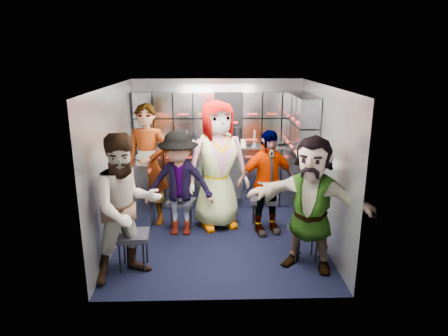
{
  "coord_description": "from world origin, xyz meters",
  "views": [
    {
      "loc": [
        -0.09,
        -5.15,
        2.51
      ],
      "look_at": [
        0.07,
        0.35,
        0.91
      ],
      "focal_mm": 32.0,
      "sensor_mm": 36.0,
      "label": 1
    }
  ],
  "objects_px": {
    "jump_seat_mid_right": "(264,201)",
    "attendant_standing": "(148,165)",
    "attendant_arc_a": "(127,208)",
    "attendant_arc_e": "(311,204)",
    "jump_seat_near_right": "(305,233)",
    "attendant_arc_b": "(179,184)",
    "attendant_arc_c": "(218,165)",
    "attendant_arc_d": "(267,183)",
    "jump_seat_mid_left": "(181,204)",
    "jump_seat_near_left": "(133,237)",
    "jump_seat_center": "(218,199)"
  },
  "relations": [
    {
      "from": "jump_seat_mid_left",
      "to": "jump_seat_near_right",
      "type": "distance_m",
      "value": 1.88
    },
    {
      "from": "attendant_standing",
      "to": "attendant_arc_a",
      "type": "height_order",
      "value": "attendant_standing"
    },
    {
      "from": "jump_seat_mid_left",
      "to": "attendant_arc_a",
      "type": "xyz_separation_m",
      "value": [
        -0.49,
        -1.3,
        0.46
      ]
    },
    {
      "from": "jump_seat_near_right",
      "to": "attendant_arc_b",
      "type": "xyz_separation_m",
      "value": [
        -1.61,
        0.8,
        0.39
      ]
    },
    {
      "from": "jump_seat_near_left",
      "to": "attendant_arc_b",
      "type": "height_order",
      "value": "attendant_arc_b"
    },
    {
      "from": "jump_seat_near_left",
      "to": "attendant_arc_a",
      "type": "height_order",
      "value": "attendant_arc_a"
    },
    {
      "from": "jump_seat_mid_left",
      "to": "attendant_arc_a",
      "type": "height_order",
      "value": "attendant_arc_a"
    },
    {
      "from": "jump_seat_center",
      "to": "jump_seat_near_right",
      "type": "height_order",
      "value": "jump_seat_center"
    },
    {
      "from": "jump_seat_near_left",
      "to": "attendant_arc_d",
      "type": "distance_m",
      "value": 1.99
    },
    {
      "from": "jump_seat_mid_right",
      "to": "attendant_arc_b",
      "type": "xyz_separation_m",
      "value": [
        -1.23,
        -0.18,
        0.33
      ]
    },
    {
      "from": "jump_seat_mid_right",
      "to": "jump_seat_near_right",
      "type": "height_order",
      "value": "jump_seat_mid_right"
    },
    {
      "from": "attendant_standing",
      "to": "attendant_arc_d",
      "type": "relative_size",
      "value": 1.21
    },
    {
      "from": "jump_seat_mid_right",
      "to": "attendant_standing",
      "type": "height_order",
      "value": "attendant_standing"
    },
    {
      "from": "jump_seat_mid_left",
      "to": "attendant_arc_c",
      "type": "relative_size",
      "value": 0.24
    },
    {
      "from": "attendant_standing",
      "to": "attendant_arc_e",
      "type": "relative_size",
      "value": 1.12
    },
    {
      "from": "attendant_arc_c",
      "to": "attendant_arc_a",
      "type": "bearing_deg",
      "value": -144.68
    },
    {
      "from": "attendant_arc_e",
      "to": "attendant_arc_c",
      "type": "bearing_deg",
      "value": 157.51
    },
    {
      "from": "jump_seat_near_right",
      "to": "attendant_arc_b",
      "type": "relative_size",
      "value": 0.28
    },
    {
      "from": "jump_seat_near_left",
      "to": "attendant_arc_e",
      "type": "bearing_deg",
      "value": -0.88
    },
    {
      "from": "attendant_standing",
      "to": "attendant_arc_b",
      "type": "relative_size",
      "value": 1.22
    },
    {
      "from": "jump_seat_near_right",
      "to": "attendant_arc_b",
      "type": "distance_m",
      "value": 1.84
    },
    {
      "from": "attendant_arc_e",
      "to": "attendant_arc_d",
      "type": "bearing_deg",
      "value": 138.09
    },
    {
      "from": "attendant_arc_c",
      "to": "attendant_arc_d",
      "type": "distance_m",
      "value": 0.76
    },
    {
      "from": "jump_seat_mid_left",
      "to": "jump_seat_mid_right",
      "type": "xyz_separation_m",
      "value": [
        1.23,
        0.0,
        0.03
      ]
    },
    {
      "from": "attendant_standing",
      "to": "jump_seat_near_right",
      "type": "bearing_deg",
      "value": -16.95
    },
    {
      "from": "attendant_arc_c",
      "to": "attendant_arc_e",
      "type": "distance_m",
      "value": 1.64
    },
    {
      "from": "attendant_arc_d",
      "to": "jump_seat_near_right",
      "type": "bearing_deg",
      "value": -80.28
    },
    {
      "from": "jump_seat_mid_right",
      "to": "attendant_arc_c",
      "type": "distance_m",
      "value": 0.87
    },
    {
      "from": "jump_seat_mid_left",
      "to": "attendant_arc_e",
      "type": "bearing_deg",
      "value": -35.68
    },
    {
      "from": "jump_seat_mid_right",
      "to": "attendant_arc_e",
      "type": "xyz_separation_m",
      "value": [
        0.39,
        -1.16,
        0.4
      ]
    },
    {
      "from": "jump_seat_center",
      "to": "attendant_arc_c",
      "type": "height_order",
      "value": "attendant_arc_c"
    },
    {
      "from": "jump_seat_mid_right",
      "to": "attendant_standing",
      "type": "bearing_deg",
      "value": 172.36
    },
    {
      "from": "attendant_arc_b",
      "to": "attendant_arc_d",
      "type": "distance_m",
      "value": 1.23
    },
    {
      "from": "attendant_arc_e",
      "to": "jump_seat_center",
      "type": "bearing_deg",
      "value": 153.71
    },
    {
      "from": "attendant_arc_a",
      "to": "attendant_arc_d",
      "type": "distance_m",
      "value": 2.05
    },
    {
      "from": "jump_seat_near_left",
      "to": "attendant_standing",
      "type": "height_order",
      "value": "attendant_standing"
    },
    {
      "from": "jump_seat_mid_right",
      "to": "attendant_standing",
      "type": "xyz_separation_m",
      "value": [
        -1.71,
        0.23,
        0.49
      ]
    },
    {
      "from": "jump_seat_mid_right",
      "to": "jump_seat_mid_left",
      "type": "bearing_deg",
      "value": -179.89
    },
    {
      "from": "jump_seat_mid_left",
      "to": "attendant_arc_e",
      "type": "relative_size",
      "value": 0.28
    },
    {
      "from": "attendant_arc_a",
      "to": "attendant_arc_e",
      "type": "height_order",
      "value": "attendant_arc_a"
    },
    {
      "from": "attendant_arc_a",
      "to": "attendant_arc_c",
      "type": "xyz_separation_m",
      "value": [
        1.03,
        1.38,
        0.09
      ]
    },
    {
      "from": "jump_seat_near_right",
      "to": "attendant_arc_e",
      "type": "distance_m",
      "value": 0.49
    },
    {
      "from": "attendant_arc_d",
      "to": "jump_seat_near_left",
      "type": "bearing_deg",
      "value": -167.13
    },
    {
      "from": "jump_seat_mid_right",
      "to": "attendant_arc_a",
      "type": "height_order",
      "value": "attendant_arc_a"
    },
    {
      "from": "jump_seat_near_left",
      "to": "attendant_arc_a",
      "type": "bearing_deg",
      "value": -90.0
    },
    {
      "from": "jump_seat_near_left",
      "to": "attendant_arc_b",
      "type": "bearing_deg",
      "value": 62.59
    },
    {
      "from": "attendant_standing",
      "to": "attendant_arc_c",
      "type": "relative_size",
      "value": 0.97
    },
    {
      "from": "jump_seat_center",
      "to": "jump_seat_near_right",
      "type": "distance_m",
      "value": 1.64
    },
    {
      "from": "jump_seat_mid_right",
      "to": "attendant_arc_b",
      "type": "distance_m",
      "value": 1.28
    },
    {
      "from": "attendant_standing",
      "to": "attendant_arc_b",
      "type": "xyz_separation_m",
      "value": [
        0.49,
        -0.41,
        -0.16
      ]
    }
  ]
}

